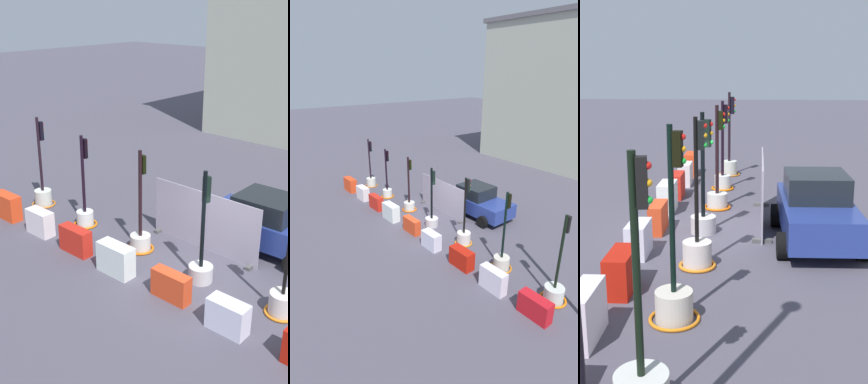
# 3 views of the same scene
# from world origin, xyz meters

# --- Properties ---
(ground_plane) EXTENTS (120.00, 120.00, 0.00)m
(ground_plane) POSITION_xyz_m (0.00, 0.00, 0.00)
(ground_plane) COLOR #4A4754
(traffic_light_0) EXTENTS (0.90, 0.90, 3.39)m
(traffic_light_0) POSITION_xyz_m (-7.51, 0.43, 0.55)
(traffic_light_0) COLOR silver
(traffic_light_0) RESTS_ON ground_plane
(traffic_light_1) EXTENTS (0.83, 0.83, 3.20)m
(traffic_light_1) POSITION_xyz_m (-4.98, 0.34, 0.56)
(traffic_light_1) COLOR silver
(traffic_light_1) RESTS_ON ground_plane
(traffic_light_2) EXTENTS (0.86, 0.86, 3.23)m
(traffic_light_2) POSITION_xyz_m (-2.38, 0.36, 0.52)
(traffic_light_2) COLOR beige
(traffic_light_2) RESTS_ON ground_plane
(traffic_light_3) EXTENTS (0.68, 0.68, 3.22)m
(traffic_light_3) POSITION_xyz_m (0.07, 0.19, 0.64)
(traffic_light_3) COLOR beige
(traffic_light_3) RESTS_ON ground_plane
(traffic_light_4) EXTENTS (0.84, 0.84, 3.33)m
(traffic_light_4) POSITION_xyz_m (2.46, 0.31, 0.52)
(traffic_light_4) COLOR silver
(traffic_light_4) RESTS_ON ground_plane
(traffic_light_5) EXTENTS (0.91, 0.91, 3.44)m
(traffic_light_5) POSITION_xyz_m (4.90, 0.21, 0.51)
(traffic_light_5) COLOR beige
(traffic_light_5) RESTS_ON ground_plane
(traffic_light_6) EXTENTS (0.95, 0.95, 3.41)m
(traffic_light_6) POSITION_xyz_m (7.37, 0.21, 0.46)
(traffic_light_6) COLOR silver
(traffic_light_6) RESTS_ON ground_plane
(construction_barrier_0) EXTENTS (1.17, 0.47, 0.91)m
(construction_barrier_0) POSITION_xyz_m (-7.46, -1.16, 0.45)
(construction_barrier_0) COLOR #EA411B
(construction_barrier_0) RESTS_ON ground_plane
(construction_barrier_1) EXTENTS (1.01, 0.47, 0.84)m
(construction_barrier_1) POSITION_xyz_m (-5.55, -1.12, 0.42)
(construction_barrier_1) COLOR white
(construction_barrier_1) RESTS_ON ground_plane
(construction_barrier_2) EXTENTS (1.13, 0.41, 0.83)m
(construction_barrier_2) POSITION_xyz_m (-3.71, -1.13, 0.41)
(construction_barrier_2) COLOR red
(construction_barrier_2) RESTS_ON ground_plane
(construction_barrier_3) EXTENTS (1.13, 0.50, 0.91)m
(construction_barrier_3) POSITION_xyz_m (-1.92, -1.15, 0.45)
(construction_barrier_3) COLOR silver
(construction_barrier_3) RESTS_ON ground_plane
(construction_barrier_4) EXTENTS (1.09, 0.39, 0.77)m
(construction_barrier_4) POSITION_xyz_m (0.02, -1.05, 0.39)
(construction_barrier_4) COLOR red
(construction_barrier_4) RESTS_ON ground_plane
(construction_barrier_5) EXTENTS (0.99, 0.48, 0.80)m
(construction_barrier_5) POSITION_xyz_m (1.83, -1.16, 0.40)
(construction_barrier_5) COLOR silver
(construction_barrier_5) RESTS_ON ground_plane
(construction_barrier_6) EXTENTS (1.10, 0.50, 0.82)m
(construction_barrier_6) POSITION_xyz_m (3.80, -1.03, 0.41)
(construction_barrier_6) COLOR #B7190C
(construction_barrier_6) RESTS_ON ground_plane
(construction_barrier_7) EXTENTS (1.09, 0.40, 0.91)m
(construction_barrier_7) POSITION_xyz_m (5.64, -1.11, 0.45)
(construction_barrier_7) COLOR silver
(construction_barrier_7) RESTS_ON ground_plane
(construction_barrier_8) EXTENTS (1.14, 0.44, 0.80)m
(construction_barrier_8) POSITION_xyz_m (7.45, -1.02, 0.40)
(construction_barrier_8) COLOR red
(construction_barrier_8) RESTS_ON ground_plane
(car_blue_estate) EXTENTS (4.04, 2.21, 1.74)m
(car_blue_estate) POSITION_xyz_m (0.52, 3.10, 0.84)
(car_blue_estate) COLOR navy
(car_blue_estate) RESTS_ON ground_plane
(site_fence_panel) EXTENTS (3.89, 0.50, 1.88)m
(site_fence_panel) POSITION_xyz_m (-1.00, 1.75, 0.89)
(site_fence_panel) COLOR #9F96A9
(site_fence_panel) RESTS_ON ground_plane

